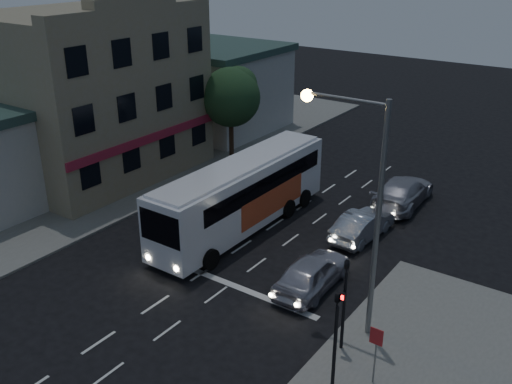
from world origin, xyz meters
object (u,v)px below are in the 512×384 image
Objects in this scene: car_suv at (312,272)px; streetlight at (362,192)px; tour_bus at (242,193)px; regulatory_sign at (376,347)px; car_sedan_b at (403,191)px; street_tree at (231,94)px; car_sedan_a at (362,225)px; traffic_signal_main at (345,294)px; traffic_signal_side at (336,330)px.

car_suv is 0.51× the size of streetlight.
tour_bus reaches higher than regulatory_sign.
car_suv is at bearing 149.30° from streetlight.
car_sedan_b reaches higher than car_suv.
regulatory_sign is at bearing -41.08° from street_tree.
streetlight is 1.45× the size of street_tree.
tour_bus is 6.29m from car_sedan_a.
traffic_signal_main is at bearing -42.03° from street_tree.
streetlight is at bearing 100.61° from car_sedan_b.
car_sedan_b is 13.97m from traffic_signal_main.
traffic_signal_main is (8.80, -5.94, 0.43)m from tour_bus.
tour_bus is at bearing 28.26° from car_sedan_a.
tour_bus reaches higher than car_sedan_b.
traffic_signal_main is at bearing 114.29° from car_sedan_a.
traffic_signal_side reaches higher than regulatory_sign.
tour_bus is 2.93× the size of traffic_signal_side.
regulatory_sign reaches higher than car_sedan_b.
regulatory_sign is at bearing 105.68° from car_sedan_b.
car_sedan_a is 0.48× the size of streetlight.
car_sedan_a is 11.31m from traffic_signal_side.
traffic_signal_side is at bearing -70.51° from traffic_signal_main.
car_sedan_a is at bearing 86.05° from car_sedan_b.
tour_bus is 5.47× the size of regulatory_sign.
street_tree is (-12.86, 11.22, 3.72)m from car_suv.
car_sedan_b is 1.36× the size of traffic_signal_main.
car_sedan_a is 0.77× the size of car_sedan_b.
traffic_signal_main is at bearing 149.16° from regulatory_sign.
traffic_signal_main is 0.46× the size of streetlight.
traffic_signal_main is at bearing 100.31° from car_sedan_b.
traffic_signal_side is at bearing -39.50° from tour_bus.
traffic_signal_side is 1.86× the size of regulatory_sign.
street_tree is (-12.61, 5.74, 3.79)m from car_sedan_a.
car_suv is 0.81× the size of car_sedan_b.
street_tree is at bearing -5.71° from car_sedan_b.
car_suv is 5.86m from streetlight.
streetlight reaches higher than traffic_signal_side.
car_sedan_a is 14.36m from street_tree.
car_sedan_b is (0.13, 5.03, 0.10)m from car_sedan_a.
streetlight is 20.19m from street_tree.
car_suv is at bearing -26.19° from tour_bus.
streetlight reaches higher than traffic_signal_main.
traffic_signal_side is (9.50, -7.92, 0.43)m from tour_bus.
car_sedan_b is at bearing -3.23° from street_tree.
regulatory_sign is at bearing -51.25° from streetlight.
traffic_signal_main is (3.07, -13.53, 1.61)m from car_sedan_b.
car_sedan_a is at bearing 24.88° from tour_bus.
car_sedan_b reaches higher than car_sedan_a.
streetlight is (2.82, -12.11, 4.92)m from car_sedan_b.
street_tree is (-7.00, 8.31, 2.51)m from tour_bus.
car_sedan_b is 13.28m from street_tree.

